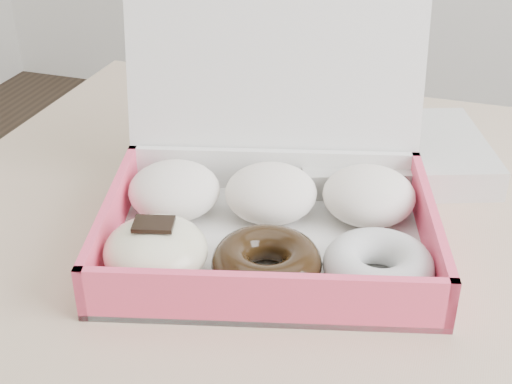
% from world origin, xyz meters
% --- Properties ---
extents(table, '(1.20, 0.80, 0.75)m').
position_xyz_m(table, '(0.00, 0.00, 0.67)').
color(table, tan).
rests_on(table, ground).
extents(donut_box, '(0.40, 0.37, 0.24)m').
position_xyz_m(donut_box, '(-0.18, -0.05, 0.79)').
color(donut_box, white).
rests_on(donut_box, table).
extents(newspapers, '(0.28, 0.26, 0.04)m').
position_xyz_m(newspapers, '(-0.09, 0.16, 0.77)').
color(newspapers, silver).
rests_on(newspapers, table).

